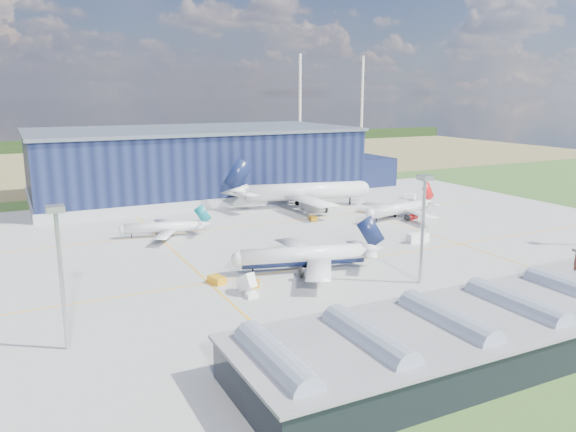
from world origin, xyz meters
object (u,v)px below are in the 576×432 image
at_px(airliner_red, 399,203).
at_px(gse_van_b, 410,196).
at_px(light_mast_west, 59,255).
at_px(airliner_navy, 303,246).
at_px(gse_tug_b, 255,284).
at_px(light_mast_center, 423,212).
at_px(airliner_regional, 161,222).
at_px(gse_tug_a, 217,280).
at_px(gse_van_c, 501,296).
at_px(airstair, 246,287).
at_px(airliner_widebody, 305,183).
at_px(gse_tug_c, 313,219).
at_px(car_a, 425,322).
at_px(gse_van_a, 418,238).
at_px(hangar, 201,165).
at_px(car_b, 554,276).

xyz_separation_m(airliner_red, gse_van_b, (25.17, 25.91, -4.13)).
distance_m(light_mast_west, airliner_navy, 55.38).
distance_m(airliner_navy, airliner_red, 62.78).
bearing_deg(gse_tug_b, airliner_navy, 39.90).
relative_size(light_mast_west, light_mast_center, 1.00).
height_order(airliner_regional, gse_tug_a, airliner_regional).
xyz_separation_m(light_mast_center, gse_van_c, (6.34, -16.00, -14.17)).
height_order(gse_tug_b, airstair, airstair).
height_order(light_mast_center, airliner_widebody, light_mast_center).
relative_size(airliner_navy, airliner_regional, 1.39).
distance_m(airliner_regional, gse_tug_c, 47.88).
xyz_separation_m(light_mast_west, car_a, (56.18, -18.00, -14.86)).
distance_m(airliner_navy, gse_tug_a, 20.75).
relative_size(gse_tug_a, gse_van_a, 0.66).
relative_size(airliner_red, gse_van_a, 5.38).
height_order(light_mast_center, airliner_navy, light_mast_center).
distance_m(airliner_red, gse_van_a, 29.06).
height_order(hangar, gse_tug_b, hangar).
relative_size(hangar, car_a, 43.52).
bearing_deg(airliner_widebody, airliner_navy, -105.57).
height_order(gse_tug_a, car_b, gse_tug_a).
distance_m(airliner_navy, gse_tug_b, 15.33).
distance_m(gse_van_b, car_a, 120.70).
bearing_deg(hangar, airstair, -103.82).
relative_size(airliner_widebody, airliner_regional, 2.06).
bearing_deg(airstair, airliner_widebody, 42.73).
relative_size(hangar, light_mast_center, 6.30).
distance_m(gse_tug_b, car_a, 36.54).
height_order(light_mast_west, gse_van_a, light_mast_west).
xyz_separation_m(gse_van_b, airstair, (-94.75, -67.39, 0.44)).
relative_size(airliner_widebody, gse_tug_c, 16.30).
height_order(gse_van_a, gse_van_b, gse_van_a).
height_order(gse_tug_b, gse_van_a, gse_van_a).
bearing_deg(airliner_widebody, light_mast_center, -88.31).
distance_m(light_mast_center, airliner_navy, 27.51).
bearing_deg(gse_van_b, light_mast_center, -160.32).
xyz_separation_m(airliner_red, gse_tug_b, (-66.48, -38.42, -4.52)).
xyz_separation_m(light_mast_center, airliner_regional, (-39.04, 63.09, -11.18)).
bearing_deg(gse_tug_c, airliner_widebody, 82.61).
bearing_deg(airstair, light_mast_west, -174.49).
distance_m(gse_van_b, gse_tug_c, 53.21).
bearing_deg(gse_tug_a, light_mast_west, -166.00).
xyz_separation_m(airliner_widebody, car_a, (-30.37, -100.12, -8.18)).
height_order(airliner_widebody, airliner_regional, airliner_widebody).
xyz_separation_m(airliner_regional, gse_van_a, (60.11, -36.69, -2.97)).
xyz_separation_m(gse_tug_c, car_b, (18.98, -72.88, -0.09)).
bearing_deg(airliner_widebody, car_a, -93.78).
xyz_separation_m(light_mast_west, gse_tug_c, (78.70, 61.93, -14.71)).
bearing_deg(car_b, gse_van_a, 11.72).
bearing_deg(airliner_red, gse_tug_a, 14.74).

